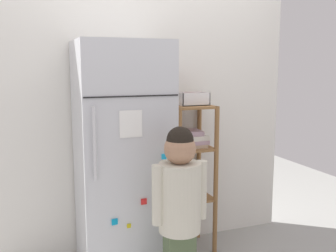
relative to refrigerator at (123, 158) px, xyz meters
The scene contains 5 objects.
kitchen_wall_back 0.46m from the refrigerator, 51.92° to the left, with size 2.53×0.03×2.15m, color silver.
refrigerator is the anchor object (origin of this frame).
child_standing 0.58m from the refrigerator, 66.11° to the right, with size 0.36×0.27×1.12m.
pantry_shelf_unit 0.58m from the refrigerator, 10.13° to the left, with size 0.34×0.34×1.17m.
fruit_bin 0.72m from the refrigerator, 10.68° to the left, with size 0.23×0.16×0.10m.
Camera 1 is at (-0.90, -2.60, 1.48)m, focal length 41.43 mm.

